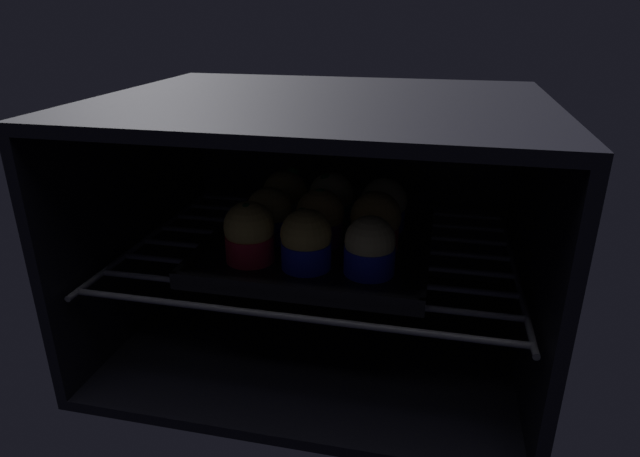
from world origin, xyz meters
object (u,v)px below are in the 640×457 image
muffin_row2_col0 (285,197)px  muffin_row2_col2 (384,206)px  baking_tray (320,246)px  muffin_row1_col0 (269,216)px  muffin_row1_col1 (318,218)px  muffin_row1_col2 (375,222)px  muffin_row2_col1 (329,200)px  muffin_row0_col0 (249,233)px  muffin_row0_col1 (304,240)px  muffin_row0_col2 (370,248)px

muffin_row2_col0 → muffin_row2_col2: (15.54, -0.41, -0.11)cm
baking_tray → muffin_row1_col0: muffin_row1_col0 is taller
muffin_row1_col0 → muffin_row1_col1: size_ratio=0.96×
muffin_row1_col2 → muffin_row2_col1: same height
muffin_row0_col0 → muffin_row0_col1: 7.47cm
muffin_row0_col2 → muffin_row2_col1: 17.98cm
baking_tray → muffin_row2_col2: 11.81cm
muffin_row1_col0 → muffin_row2_col1: bearing=49.1°
muffin_row1_col2 → muffin_row1_col0: bearing=-179.7°
muffin_row0_col0 → muffin_row0_col2: 15.93cm
muffin_row0_col0 → muffin_row1_col1: 10.71cm
muffin_row2_col0 → muffin_row0_col2: bearing=-45.6°
muffin_row1_col1 → muffin_row2_col1: bearing=89.5°
baking_tray → muffin_row2_col0: (-7.39, 7.91, 4.22)cm
muffin_row1_col1 → muffin_row2_col0: size_ratio=0.97×
baking_tray → muffin_row0_col0: (-7.76, -7.72, 4.37)cm
muffin_row2_col1 → muffin_row2_col2: 8.44cm
muffin_row1_col0 → muffin_row1_col1: (7.04, 0.29, 0.14)cm
muffin_row2_col1 → muffin_row1_col1: bearing=-90.5°
muffin_row0_col1 → muffin_row2_col1: bearing=90.0°
muffin_row1_col2 → muffin_row2_col2: (0.27, 7.72, -0.29)cm
muffin_row0_col1 → muffin_row1_col0: bearing=132.2°
muffin_row1_col0 → muffin_row2_col1: muffin_row2_col1 is taller
muffin_row0_col1 → muffin_row2_col1: muffin_row2_col1 is taller
muffin_row1_col1 → muffin_row2_col2: bearing=41.4°
muffin_row0_col1 → muffin_row1_col1: 8.10cm
baking_tray → muffin_row2_col1: 9.00cm
muffin_row0_col0 → muffin_row1_col2: 17.34cm
muffin_row1_col0 → muffin_row2_col2: (15.53, 7.79, 0.01)cm
muffin_row2_col2 → muffin_row1_col1: bearing=-138.6°
muffin_row1_col2 → muffin_row2_col0: bearing=152.0°
muffin_row1_col0 → muffin_row2_col1: 10.84cm
baking_tray → muffin_row2_col1: size_ratio=3.82×
muffin_row0_col0 → muffin_row0_col2: size_ratio=1.08×
muffin_row2_col2 → muffin_row0_col2: bearing=-89.9°
muffin_row0_col0 → muffin_row1_col2: bearing=25.6°
baking_tray → muffin_row1_col1: muffin_row1_col1 is taller
muffin_row0_col0 → muffin_row2_col2: size_ratio=1.04×
muffin_row0_col2 → muffin_row1_col0: size_ratio=0.98×
muffin_row0_col1 → muffin_row2_col2: 17.73cm
baking_tray → muffin_row1_col1: size_ratio=3.85×
muffin_row1_col2 → muffin_row2_col0: size_ratio=0.99×
baking_tray → muffin_row0_col0: size_ratio=3.81×
muffin_row1_col0 → muffin_row2_col2: bearing=26.6°
muffin_row0_col2 → muffin_row1_col2: muffin_row1_col2 is taller
muffin_row0_col1 → muffin_row1_col2: 11.35cm
muffin_row0_col0 → muffin_row2_col0: (0.37, 15.63, -0.16)cm
muffin_row2_col0 → muffin_row2_col1: 7.11cm
muffin_row1_col1 → muffin_row1_col2: bearing=-1.6°
muffin_row1_col2 → muffin_row2_col1: bearing=135.1°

